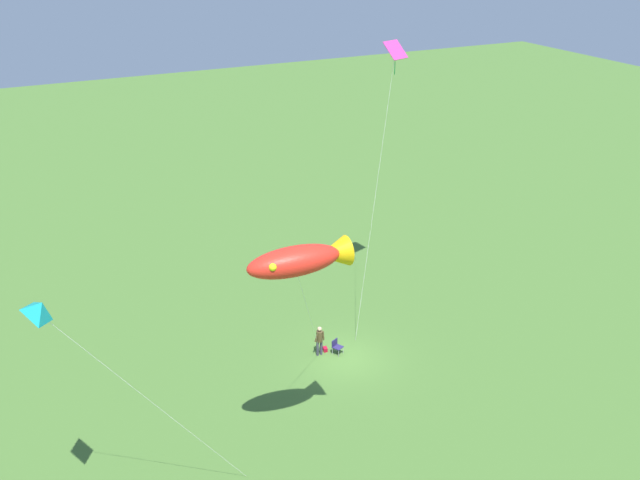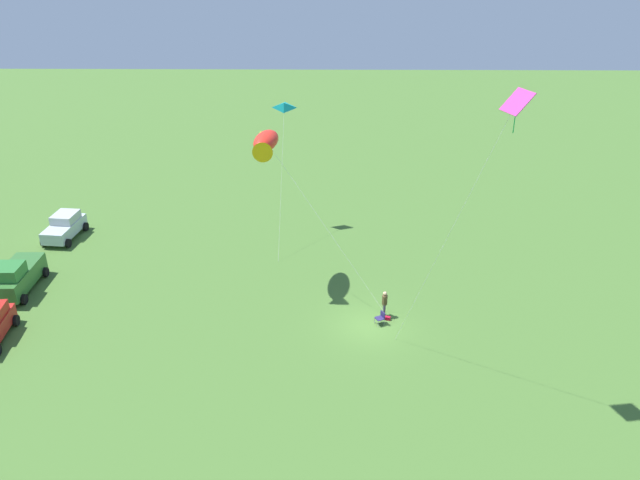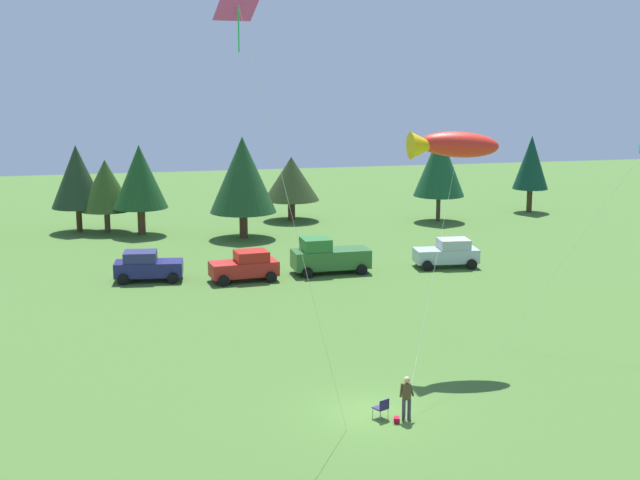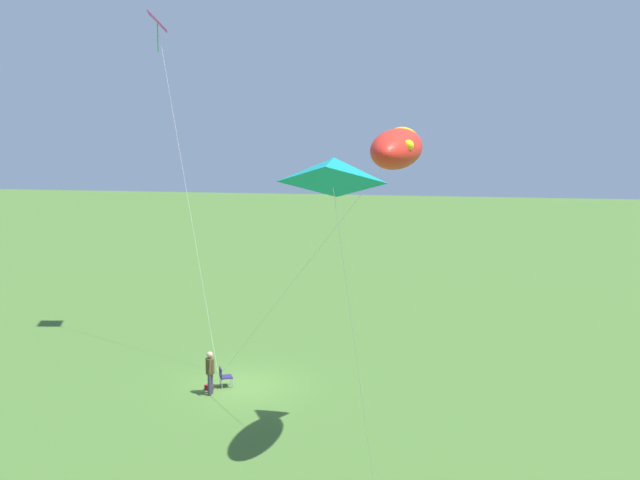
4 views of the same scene
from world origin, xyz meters
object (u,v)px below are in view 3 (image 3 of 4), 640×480
object	(u,v)px
car_silver_compact	(448,253)
person_kite_flyer	(407,395)
backpack_on_grass	(397,420)
car_navy_hatch	(147,266)
truck_green_flatbed	(328,256)
kite_large_fish	(450,145)
car_red_sedan	(246,266)
kite_diamond_rainbow	(241,18)
folding_chair	(382,407)

from	to	relation	value
car_silver_compact	person_kite_flyer	bearing A→B (deg)	-109.09
backpack_on_grass	car_silver_compact	size ratio (longest dim) A/B	0.07
car_navy_hatch	truck_green_flatbed	world-z (taller)	truck_green_flatbed
person_kite_flyer	kite_large_fish	bearing A→B (deg)	-29.75
car_red_sedan	kite_diamond_rainbow	size ratio (longest dim) A/B	0.28
car_red_sedan	truck_green_flatbed	world-z (taller)	truck_green_flatbed
folding_chair	kite_large_fish	distance (m)	12.90
folding_chair	car_red_sedan	world-z (taller)	car_red_sedan
folding_chair	car_navy_hatch	bearing A→B (deg)	-8.38
folding_chair	car_navy_hatch	xyz separation A→B (m)	(-7.99, 24.43, 0.46)
car_silver_compact	kite_large_fish	bearing A→B (deg)	-106.10
person_kite_flyer	truck_green_flatbed	bearing A→B (deg)	-5.60
person_kite_flyer	kite_large_fish	xyz separation A→B (m)	(4.38, 7.45, 8.79)
truck_green_flatbed	car_silver_compact	distance (m)	8.21
car_navy_hatch	kite_large_fish	bearing A→B (deg)	134.31
person_kite_flyer	car_red_sedan	xyz separation A→B (m)	(-2.85, 23.35, -0.07)
car_red_sedan	car_navy_hatch	bearing A→B (deg)	161.59
car_silver_compact	kite_diamond_rainbow	xyz separation A→B (m)	(-17.61, -28.43, 13.82)
folding_chair	car_navy_hatch	size ratio (longest dim) A/B	0.19
folding_chair	car_silver_compact	size ratio (longest dim) A/B	0.19
truck_green_flatbed	car_silver_compact	world-z (taller)	truck_green_flatbed
backpack_on_grass	car_silver_compact	distance (m)	26.87
person_kite_flyer	kite_diamond_rainbow	bearing A→B (deg)	123.25
folding_chair	kite_large_fish	size ratio (longest dim) A/B	0.08
car_navy_hatch	car_silver_compact	world-z (taller)	same
truck_green_flatbed	kite_diamond_rainbow	xyz separation A→B (m)	(-9.41, -28.52, 13.67)
folding_chair	kite_diamond_rainbow	world-z (taller)	kite_diamond_rainbow
backpack_on_grass	car_red_sedan	distance (m)	23.69
kite_large_fish	person_kite_flyer	bearing A→B (deg)	-120.46
car_navy_hatch	kite_large_fish	size ratio (longest dim) A/B	0.42
backpack_on_grass	car_silver_compact	world-z (taller)	car_silver_compact
truck_green_flatbed	car_silver_compact	bearing A→B (deg)	178.17
truck_green_flatbed	person_kite_flyer	bearing A→B (deg)	82.44
person_kite_flyer	kite_diamond_rainbow	world-z (taller)	kite_diamond_rainbow
truck_green_flatbed	kite_large_fish	world-z (taller)	kite_large_fish
car_red_sedan	kite_diamond_rainbow	xyz separation A→B (m)	(-3.87, -27.64, 13.82)
kite_large_fish	backpack_on_grass	bearing A→B (deg)	-122.25
person_kite_flyer	car_red_sedan	bearing A→B (deg)	7.68
car_red_sedan	backpack_on_grass	bearing A→B (deg)	-89.92
car_navy_hatch	truck_green_flatbed	xyz separation A→B (m)	(11.56, -0.48, 0.15)
folding_chair	car_red_sedan	distance (m)	23.16
car_red_sedan	kite_diamond_rainbow	distance (m)	31.14
car_navy_hatch	kite_diamond_rainbow	size ratio (longest dim) A/B	0.28
person_kite_flyer	backpack_on_grass	distance (m)	1.04
car_navy_hatch	truck_green_flatbed	bearing A→B (deg)	-175.62
backpack_on_grass	kite_large_fish	world-z (taller)	kite_large_fish
folding_chair	car_navy_hatch	world-z (taller)	car_navy_hatch
person_kite_flyer	backpack_on_grass	bearing A→B (deg)	115.22
folding_chair	backpack_on_grass	size ratio (longest dim) A/B	2.56
person_kite_flyer	kite_diamond_rainbow	xyz separation A→B (m)	(-6.73, -4.29, 13.75)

